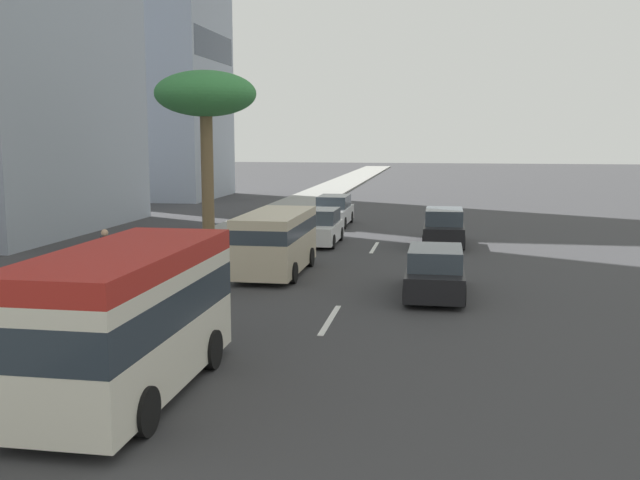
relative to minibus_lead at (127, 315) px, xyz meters
name	(u,v)px	position (x,y,z in m)	size (l,w,h in m)	color
ground_plane	(379,240)	(21.25, -2.93, -1.56)	(198.00, 198.00, 0.00)	#38383A
sidewalk_right	(233,235)	(21.25, 4.26, -1.49)	(162.00, 3.89, 0.15)	gray
lane_stripe_mid	(330,320)	(6.21, -2.93, -1.55)	(3.20, 0.16, 0.01)	silver
lane_stripe_far	(374,248)	(19.01, -2.93, -1.55)	(3.20, 0.16, 0.01)	silver
minibus_lead	(127,315)	(0.00, 0.00, 0.00)	(6.07, 2.39, 2.84)	silver
car_second	(333,211)	(26.70, 0.08, -0.79)	(4.67, 1.82, 1.64)	silver
car_third	(435,272)	(9.72, -5.68, -0.83)	(4.46, 1.83, 1.53)	black
van_fourth	(276,239)	(12.38, 0.00, -0.29)	(5.30, 2.14, 2.22)	beige
car_fifth	(318,228)	(19.66, -0.29, -0.80)	(4.08, 1.90, 1.61)	white
car_sixth	(444,228)	(20.33, -5.96, -0.77)	(4.68, 1.84, 1.67)	black
pedestrian_mid_block	(106,253)	(9.27, 5.01, -0.44)	(0.38, 0.38, 1.75)	beige
palm_tree	(206,97)	(16.73, 3.97, 4.94)	(4.23, 4.23, 7.47)	brown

